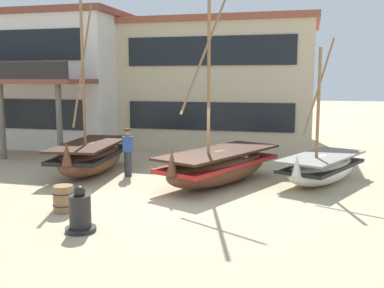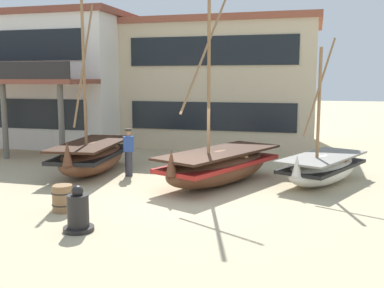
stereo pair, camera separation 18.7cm
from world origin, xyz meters
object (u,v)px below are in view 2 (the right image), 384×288
Objects in this scene: fisherman_by_hull at (129,153)px; wooden_barrel at (63,198)px; fishing_boat_far_right at (322,168)px; harbor_building_annex at (45,80)px; harbor_building_main at (224,83)px; fishing_boat_near_left at (219,165)px; fishing_boat_centre_large at (92,156)px; capstan_winch at (78,213)px.

fisherman_by_hull is 2.41× the size of wooden_barrel.
harbor_building_annex reaches higher than fishing_boat_far_right.
harbor_building_main reaches higher than wooden_barrel.
fishing_boat_far_right is 10.16m from harbor_building_main.
wooden_barrel is at bearing -89.25° from fisherman_by_hull.
harbor_building_main is at bearing 100.71° from fishing_boat_near_left.
harbor_building_main is 9.62m from harbor_building_annex.
fisherman_by_hull reaches higher than wooden_barrel.
fishing_boat_centre_large is 9.82m from harbor_building_annex.
harbor_building_annex is at bearing 125.36° from capstan_winch.
harbor_building_main reaches higher than fishing_boat_centre_large.
harbor_building_annex is at bearing -168.16° from harbor_building_main.
fishing_boat_near_left is 1.42× the size of fishing_boat_far_right.
fishing_boat_near_left reaches higher than fishing_boat_centre_large.
harbor_building_annex reaches higher than wooden_barrel.
harbor_building_annex is at bearing 124.45° from wooden_barrel.
fishing_boat_centre_large is at bearing -47.48° from harbor_building_annex.
fishing_boat_far_right is 2.81× the size of fisherman_by_hull.
fishing_boat_centre_large is at bearing 108.53° from wooden_barrel.
fisherman_by_hull is (-3.33, 0.33, 0.21)m from fishing_boat_near_left.
capstan_winch is at bearing -65.21° from fishing_boat_centre_large.
fishing_boat_centre_large is 5.76× the size of capstan_winch.
fishing_boat_far_right is 0.48× the size of harbor_building_annex.
wooden_barrel is 14.31m from harbor_building_annex.
wooden_barrel is at bearing -142.02° from fishing_boat_far_right.
fishing_boat_far_right is 4.47× the size of capstan_winch.
harbor_building_annex is at bearing 155.96° from fishing_boat_far_right.
fisherman_by_hull is (1.48, -0.13, 0.20)m from fishing_boat_centre_large.
wooden_barrel is 13.89m from harbor_building_main.
fishing_boat_near_left is at bearing -5.47° from fishing_boat_centre_large.
fishing_boat_far_right reaches higher than fisherman_by_hull.
fishing_boat_far_right is 8.28m from wooden_barrel.
fisherman_by_hull reaches higher than capstan_winch.
fisherman_by_hull is at bearing 90.75° from wooden_barrel.
harbor_building_annex is at bearing 146.45° from fishing_boat_near_left.
capstan_winch is (-5.37, -6.34, -0.10)m from fishing_boat_far_right.
fishing_boat_near_left reaches higher than fishing_boat_far_right.
fishing_boat_far_right is (8.06, 0.52, -0.12)m from fishing_boat_centre_large.
wooden_barrel is 0.07× the size of harbor_building_annex.
fishing_boat_centre_large is 8.08m from fishing_boat_far_right.
fishing_boat_near_left is 13.70m from harbor_building_annex.
fisherman_by_hull is (-6.58, -0.65, 0.31)m from fishing_boat_far_right.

